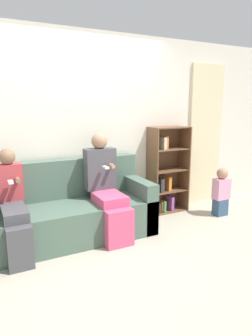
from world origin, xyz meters
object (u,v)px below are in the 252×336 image
(couch, at_px, (68,213))
(adult_seated, at_px, (106,184))
(child_seated, at_px, (13,204))
(bookshelf, at_px, (165,174))
(toddler_standing, at_px, (221,192))

(couch, bearing_deg, adult_seated, -15.71)
(child_seated, relative_size, bookshelf, 0.88)
(couch, relative_size, adult_seated, 1.62)
(adult_seated, height_order, toddler_standing, adult_seated)
(child_seated, xyz_separation_m, bookshelf, (2.24, 0.43, 0.01))
(couch, xyz_separation_m, bookshelf, (1.61, 0.27, 0.27))
(adult_seated, bearing_deg, bookshelf, 19.04)
(couch, height_order, bookshelf, bookshelf)
(child_seated, bearing_deg, adult_seated, 1.67)
(adult_seated, xyz_separation_m, bookshelf, (1.15, 0.40, -0.07))
(couch, height_order, toddler_standing, couch)
(couch, distance_m, bookshelf, 1.65)
(adult_seated, relative_size, child_seated, 1.12)
(adult_seated, distance_m, bookshelf, 1.22)
(toddler_standing, bearing_deg, couch, 172.98)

